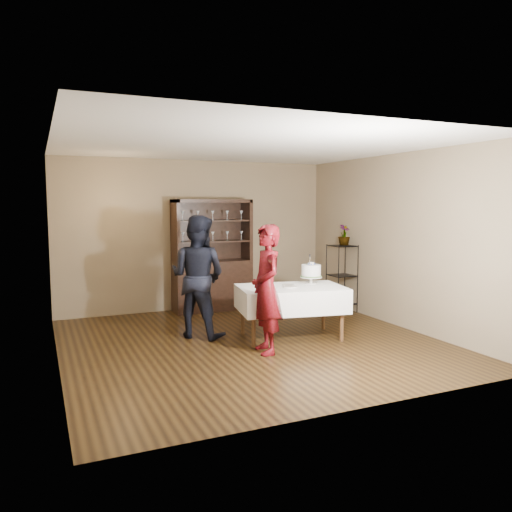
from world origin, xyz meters
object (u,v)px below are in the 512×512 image
object	(u,v)px
cake_table	(291,299)
woman	(267,289)
man	(198,276)
plant_etagere	(342,275)
cake	(311,272)
potted_plant	(344,235)
china_hutch	(212,274)

from	to	relation	value
cake_table	woman	world-z (taller)	woman
man	cake_table	bearing A→B (deg)	-162.19
plant_etagere	cake_table	size ratio (longest dim) A/B	0.74
cake	potted_plant	world-z (taller)	potted_plant
china_hutch	man	size ratio (longest dim) A/B	1.14
cake_table	woman	size ratio (longest dim) A/B	0.98
cake	potted_plant	distance (m)	1.76
man	potted_plant	xyz separation A→B (m)	(2.91, 0.62, 0.49)
man	potted_plant	bearing A→B (deg)	-123.16
china_hutch	cake_table	bearing A→B (deg)	-79.41
cake_table	man	size ratio (longest dim) A/B	0.93
plant_etagere	woman	xyz separation A→B (m)	(-2.28, -1.71, 0.18)
china_hutch	potted_plant	distance (m)	2.47
china_hutch	potted_plant	xyz separation A→B (m)	(2.13, -1.03, 0.71)
cake_table	potted_plant	size ratio (longest dim) A/B	4.45
china_hutch	cake	xyz separation A→B (m)	(0.83, -2.12, 0.26)
cake_table	cake	size ratio (longest dim) A/B	3.70
woman	man	distance (m)	1.26
woman	potted_plant	world-z (taller)	woman
man	cake	xyz separation A→B (m)	(1.60, -0.48, 0.04)
plant_etagere	man	distance (m)	2.93
china_hutch	potted_plant	bearing A→B (deg)	-25.80
plant_etagere	man	bearing A→B (deg)	-168.24
plant_etagere	cake_table	world-z (taller)	plant_etagere
china_hutch	man	bearing A→B (deg)	-115.29
potted_plant	plant_etagere	bearing A→B (deg)	-155.29
potted_plant	man	bearing A→B (deg)	-168.01
potted_plant	cake_table	bearing A→B (deg)	-144.21
china_hutch	cake	size ratio (longest dim) A/B	4.54
china_hutch	man	world-z (taller)	china_hutch
cake	china_hutch	bearing A→B (deg)	111.24
china_hutch	cake_table	distance (m)	2.30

